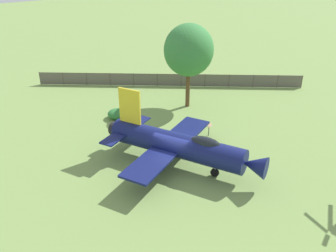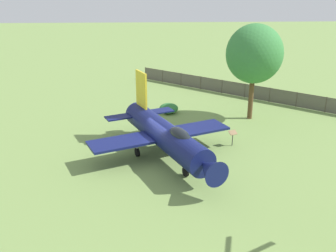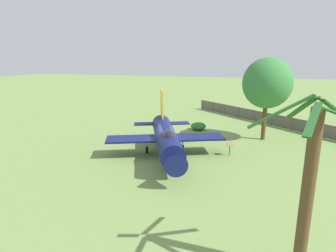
{
  "view_description": "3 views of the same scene",
  "coord_description": "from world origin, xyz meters",
  "px_view_note": "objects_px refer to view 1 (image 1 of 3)",
  "views": [
    {
      "loc": [
        14.21,
        16.92,
        14.14
      ],
      "look_at": [
        0.05,
        -0.87,
        2.87
      ],
      "focal_mm": 38.03,
      "sensor_mm": 36.0,
      "label": 1
    },
    {
      "loc": [
        1.08,
        23.75,
        11.13
      ],
      "look_at": [
        -0.31,
        -0.85,
        1.98
      ],
      "focal_mm": 40.82,
      "sensor_mm": 36.0,
      "label": 2
    },
    {
      "loc": [
        -6.74,
        21.42,
        8.14
      ],
      "look_at": [
        -0.4,
        0.75,
        2.85
      ],
      "focal_mm": 30.01,
      "sensor_mm": 36.0,
      "label": 3
    }
  ],
  "objects_px": {
    "info_plaque": "(209,127)",
    "shrub_near_fence": "(117,114)",
    "shade_tree": "(189,50)",
    "display_jet": "(181,145)"
  },
  "relations": [
    {
      "from": "info_plaque",
      "to": "shrub_near_fence",
      "type": "bearing_deg",
      "value": -61.71
    },
    {
      "from": "shade_tree",
      "to": "shrub_near_fence",
      "type": "height_order",
      "value": "shade_tree"
    },
    {
      "from": "display_jet",
      "to": "shade_tree",
      "type": "relative_size",
      "value": 1.43
    },
    {
      "from": "display_jet",
      "to": "info_plaque",
      "type": "relative_size",
      "value": 10.23
    },
    {
      "from": "shade_tree",
      "to": "shrub_near_fence",
      "type": "xyz_separation_m",
      "value": [
        7.06,
        -1.91,
        -5.24
      ]
    },
    {
      "from": "shrub_near_fence",
      "to": "shade_tree",
      "type": "bearing_deg",
      "value": 164.85
    },
    {
      "from": "shade_tree",
      "to": "info_plaque",
      "type": "bearing_deg",
      "value": 64.51
    },
    {
      "from": "display_jet",
      "to": "shade_tree",
      "type": "xyz_separation_m",
      "value": [
        -7.79,
        -8.08,
        3.94
      ]
    },
    {
      "from": "shade_tree",
      "to": "info_plaque",
      "type": "distance_m",
      "value": 8.16
    },
    {
      "from": "display_jet",
      "to": "info_plaque",
      "type": "distance_m",
      "value": 5.47
    }
  ]
}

